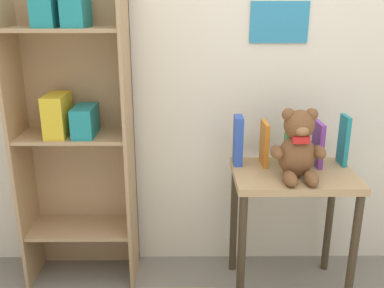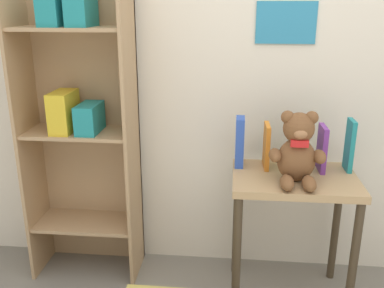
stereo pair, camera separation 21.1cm
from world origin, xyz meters
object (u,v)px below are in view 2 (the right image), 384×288
object	(u,v)px
teddy_bear	(297,151)
book_standing_purple	(322,148)
bookshelf_side	(80,111)
book_standing_orange	(266,146)
display_table	(293,199)
book_standing_blue	(240,142)
book_standing_teal	(350,145)
book_standing_green	(293,148)

from	to	relation	value
teddy_bear	book_standing_purple	bearing A→B (deg)	48.55
bookshelf_side	book_standing_orange	bearing A→B (deg)	-3.86
book_standing_orange	display_table	bearing A→B (deg)	-40.58
book_standing_blue	book_standing_purple	distance (m)	0.40
display_table	book_standing_blue	bearing A→B (deg)	156.93
teddy_bear	book_standing_orange	size ratio (longest dim) A/B	1.50
display_table	book_standing_teal	size ratio (longest dim) A/B	2.64
teddy_bear	book_standing_blue	distance (m)	0.32
teddy_bear	book_standing_blue	world-z (taller)	teddy_bear
display_table	book_standing_teal	world-z (taller)	book_standing_teal
book_standing_blue	book_standing_teal	size ratio (longest dim) A/B	0.98
book_standing_blue	book_standing_green	distance (m)	0.27
display_table	book_standing_purple	size ratio (longest dim) A/B	3.00
bookshelf_side	teddy_bear	world-z (taller)	bookshelf_side
book_standing_green	book_standing_teal	world-z (taller)	book_standing_teal
teddy_bear	book_standing_green	size ratio (longest dim) A/B	1.65
bookshelf_side	book_standing_orange	xyz separation A→B (m)	(0.97, -0.07, -0.14)
book_standing_green	book_standing_orange	bearing A→B (deg)	179.69
book_standing_orange	book_standing_teal	size ratio (longest dim) A/B	0.87
book_standing_orange	teddy_bear	bearing A→B (deg)	-56.49
book_standing_orange	book_standing_green	bearing A→B (deg)	0.58
teddy_bear	book_standing_blue	xyz separation A→B (m)	(-0.26, 0.18, -0.03)
teddy_bear	book_standing_blue	size ratio (longest dim) A/B	1.33
book_standing_orange	book_standing_green	xyz separation A→B (m)	(0.13, 0.00, -0.01)
display_table	teddy_bear	bearing A→B (deg)	-97.17
display_table	book_standing_teal	xyz separation A→B (m)	(0.27, 0.11, 0.25)
bookshelf_side	book_standing_blue	bearing A→B (deg)	-4.13
book_standing_blue	book_standing_orange	world-z (taller)	book_standing_blue
book_standing_blue	book_standing_purple	bearing A→B (deg)	-2.82
book_standing_teal	book_standing_purple	bearing A→B (deg)	-174.24
teddy_bear	display_table	bearing A→B (deg)	82.83
bookshelf_side	teddy_bear	xyz separation A→B (m)	(1.10, -0.24, -0.10)
book_standing_orange	book_standing_green	world-z (taller)	book_standing_orange
teddy_bear	book_standing_teal	distance (m)	0.33
teddy_bear	book_standing_green	distance (m)	0.19
bookshelf_side	display_table	distance (m)	1.18
teddy_bear	book_standing_orange	bearing A→B (deg)	124.95
display_table	book_standing_green	world-z (taller)	book_standing_green
book_standing_green	book_standing_purple	size ratio (longest dim) A/B	0.90
book_standing_orange	book_standing_blue	bearing A→B (deg)	176.40
book_standing_purple	book_standing_green	bearing A→B (deg)	169.64
bookshelf_side	book_standing_orange	distance (m)	0.99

